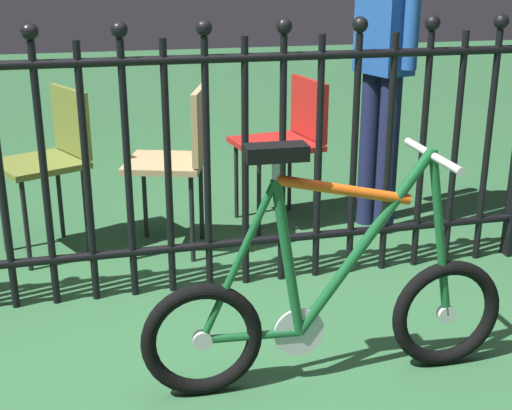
{
  "coord_description": "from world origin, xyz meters",
  "views": [
    {
      "loc": [
        -0.44,
        -2.22,
        1.42
      ],
      "look_at": [
        0.17,
        0.21,
        0.55
      ],
      "focal_mm": 49.49,
      "sensor_mm": 36.0,
      "label": 1
    }
  ],
  "objects_px": {
    "chair_olive": "(52,152)",
    "chair_tan": "(180,152)",
    "person_visitor": "(385,40)",
    "chair_red": "(288,135)",
    "bicycle": "(329,306)"
  },
  "relations": [
    {
      "from": "chair_tan",
      "to": "person_visitor",
      "type": "relative_size",
      "value": 0.49
    },
    {
      "from": "chair_olive",
      "to": "chair_tan",
      "type": "xyz_separation_m",
      "value": [
        0.62,
        -0.15,
        -0.0
      ]
    },
    {
      "from": "person_visitor",
      "to": "bicycle",
      "type": "bearing_deg",
      "value": -119.14
    },
    {
      "from": "chair_tan",
      "to": "person_visitor",
      "type": "height_order",
      "value": "person_visitor"
    },
    {
      "from": "chair_tan",
      "to": "bicycle",
      "type": "bearing_deg",
      "value": -76.33
    },
    {
      "from": "bicycle",
      "to": "chair_tan",
      "type": "relative_size",
      "value": 1.56
    },
    {
      "from": "bicycle",
      "to": "person_visitor",
      "type": "height_order",
      "value": "person_visitor"
    },
    {
      "from": "bicycle",
      "to": "chair_tan",
      "type": "xyz_separation_m",
      "value": [
        -0.32,
        1.32,
        0.23
      ]
    },
    {
      "from": "bicycle",
      "to": "chair_red",
      "type": "distance_m",
      "value": 1.64
    },
    {
      "from": "chair_olive",
      "to": "chair_tan",
      "type": "bearing_deg",
      "value": -13.94
    },
    {
      "from": "chair_tan",
      "to": "chair_red",
      "type": "relative_size",
      "value": 1.04
    },
    {
      "from": "chair_olive",
      "to": "chair_red",
      "type": "height_order",
      "value": "chair_olive"
    },
    {
      "from": "bicycle",
      "to": "chair_olive",
      "type": "relative_size",
      "value": 1.58
    },
    {
      "from": "person_visitor",
      "to": "chair_tan",
      "type": "bearing_deg",
      "value": -176.42
    },
    {
      "from": "bicycle",
      "to": "chair_olive",
      "type": "height_order",
      "value": "bicycle"
    }
  ]
}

